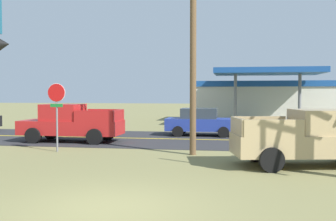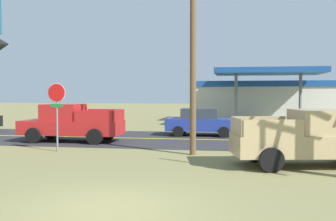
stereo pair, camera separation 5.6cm
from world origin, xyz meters
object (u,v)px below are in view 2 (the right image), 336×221
Objects in this scene: utility_pole at (193,37)px; pickup_tan_parked_on_lawn at (311,139)px; gas_station at (263,100)px; pickup_red_on_road at (71,123)px; car_blue_far_lane at (201,122)px; stop_sign at (57,105)px.

utility_pole reaches higher than pickup_tan_parked_on_lawn.
gas_station is (4.19, 20.57, -2.87)m from utility_pole.
pickup_red_on_road is (-11.01, 5.11, 0.00)m from pickup_tan_parked_on_lawn.
car_blue_far_lane is (-4.43, -13.33, -1.11)m from gas_station.
utility_pole reaches higher than pickup_red_on_road.
gas_station reaches higher than pickup_tan_parked_on_lawn.
stop_sign reaches higher than car_blue_far_lane.
pickup_red_on_road is at bearing 104.08° from stop_sign.
stop_sign is 3.60m from pickup_red_on_road.
pickup_tan_parked_on_lawn is (4.29, -1.86, -3.85)m from utility_pole.
pickup_red_on_road is at bearing 154.23° from utility_pole.
pickup_red_on_road reaches higher than car_blue_far_lane.
stop_sign is at bearing -127.52° from car_blue_far_lane.
gas_station is 2.31× the size of pickup_red_on_road.
stop_sign is 10.37m from pickup_tan_parked_on_lawn.
pickup_red_on_road is 1.24× the size of car_blue_far_lane.
utility_pole reaches higher than gas_station.
gas_station is at bearing 57.81° from pickup_red_on_road.
pickup_red_on_road is at bearing -122.19° from gas_station.
utility_pole is (5.88, 0.10, 2.78)m from stop_sign.
car_blue_far_lane is at bearing 31.72° from pickup_red_on_road.
gas_station is 20.50m from pickup_red_on_road.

